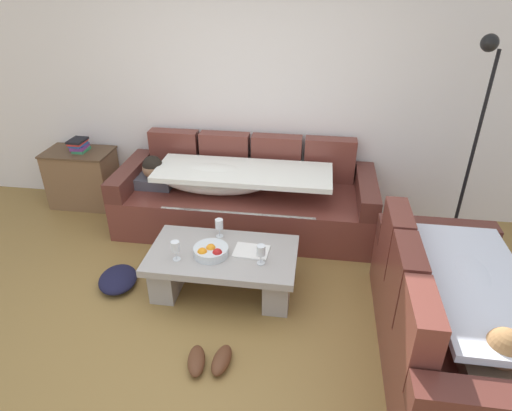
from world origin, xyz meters
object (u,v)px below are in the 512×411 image
(couch_along_wall, at_px, (241,198))
(book_stack_on_cabinet, at_px, (79,145))
(fruit_bowl, at_px, (211,251))
(wine_glass_near_right, at_px, (261,251))
(pair_of_shoes, at_px, (209,360))
(crumpled_garment, at_px, (118,279))
(wine_glass_far_back, at_px, (219,225))
(couch_near_window, at_px, (453,321))
(side_cabinet, at_px, (83,178))
(floor_lamp, at_px, (473,134))
(wine_glass_near_left, at_px, (175,247))
(open_magazine, at_px, (251,251))
(coffee_table, at_px, (223,266))

(couch_along_wall, distance_m, book_stack_on_cabinet, 1.86)
(fruit_bowl, bearing_deg, wine_glass_near_right, -6.59)
(wine_glass_near_right, height_order, pair_of_shoes, wine_glass_near_right)
(fruit_bowl, xyz_separation_m, book_stack_on_cabinet, (-1.75, 1.32, 0.29))
(pair_of_shoes, height_order, crumpled_garment, crumpled_garment)
(pair_of_shoes, bearing_deg, wine_glass_far_back, 97.71)
(couch_near_window, distance_m, pair_of_shoes, 1.67)
(side_cabinet, height_order, book_stack_on_cabinet, book_stack_on_cabinet)
(wine_glass_near_right, distance_m, floor_lamp, 2.17)
(wine_glass_near_left, relative_size, open_magazine, 0.59)
(open_magazine, distance_m, pair_of_shoes, 0.93)
(couch_along_wall, xyz_separation_m, coffee_table, (0.03, -1.04, -0.09))
(wine_glass_near_left, bearing_deg, wine_glass_near_right, 3.75)
(couch_along_wall, xyz_separation_m, wine_glass_far_back, (-0.04, -0.81, 0.17))
(wine_glass_far_back, height_order, pair_of_shoes, wine_glass_far_back)
(couch_near_window, bearing_deg, side_cabinet, 63.69)
(wine_glass_near_left, relative_size, floor_lamp, 0.09)
(book_stack_on_cabinet, bearing_deg, fruit_bowl, -36.99)
(crumpled_garment, bearing_deg, pair_of_shoes, -36.71)
(wine_glass_near_right, xyz_separation_m, wine_glass_far_back, (-0.40, 0.33, 0.00))
(wine_glass_far_back, relative_size, floor_lamp, 0.09)
(book_stack_on_cabinet, bearing_deg, pair_of_shoes, -47.43)
(couch_along_wall, relative_size, wine_glass_near_right, 15.42)
(wine_glass_near_left, distance_m, wine_glass_far_back, 0.46)
(couch_near_window, xyz_separation_m, pair_of_shoes, (-1.61, -0.31, -0.29))
(coffee_table, distance_m, wine_glass_near_right, 0.43)
(wine_glass_near_right, bearing_deg, coffee_table, 162.42)
(coffee_table, bearing_deg, crumpled_garment, -175.05)
(floor_lamp, bearing_deg, couch_along_wall, -179.32)
(open_magazine, distance_m, side_cabinet, 2.43)
(side_cabinet, xyz_separation_m, pair_of_shoes, (1.94, -2.07, -0.28))
(coffee_table, relative_size, floor_lamp, 0.62)
(book_stack_on_cabinet, bearing_deg, wine_glass_near_right, -32.32)
(couch_along_wall, distance_m, wine_glass_near_right, 1.21)
(pair_of_shoes, bearing_deg, couch_along_wall, 93.13)
(fruit_bowl, xyz_separation_m, pair_of_shoes, (0.15, -0.75, -0.38))
(fruit_bowl, xyz_separation_m, wine_glass_near_left, (-0.26, -0.09, 0.08))
(wine_glass_near_left, distance_m, book_stack_on_cabinet, 2.07)
(open_magazine, xyz_separation_m, crumpled_garment, (-1.14, -0.12, -0.33))
(wine_glass_far_back, distance_m, side_cabinet, 2.08)
(fruit_bowl, relative_size, side_cabinet, 0.39)
(book_stack_on_cabinet, bearing_deg, wine_glass_near_left, -43.31)
(book_stack_on_cabinet, relative_size, floor_lamp, 0.12)
(side_cabinet, xyz_separation_m, floor_lamp, (3.92, -0.20, 0.80))
(wine_glass_near_right, relative_size, book_stack_on_cabinet, 0.73)
(wine_glass_near_right, xyz_separation_m, floor_lamp, (1.72, 1.17, 0.62))
(couch_along_wall, distance_m, floor_lamp, 2.23)
(crumpled_garment, bearing_deg, wine_glass_near_right, -1.16)
(fruit_bowl, xyz_separation_m, side_cabinet, (-1.79, 1.32, -0.10))
(couch_along_wall, bearing_deg, coffee_table, -88.10)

